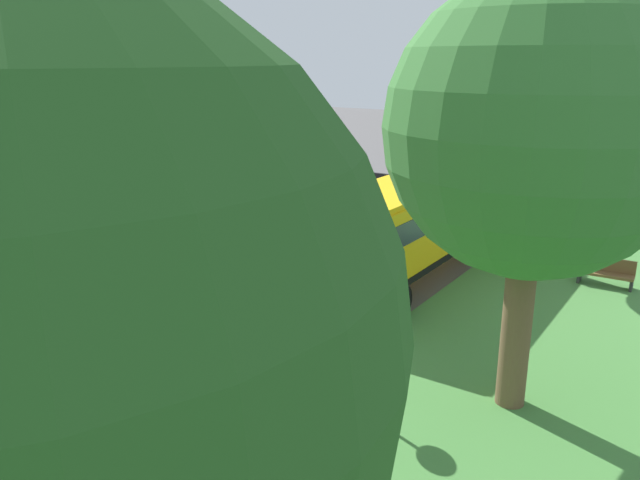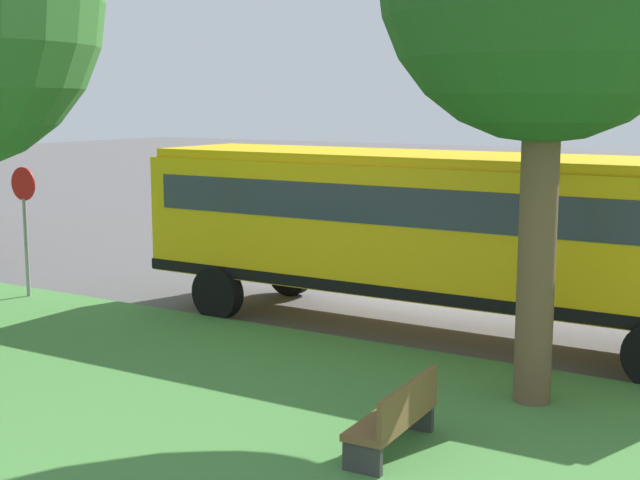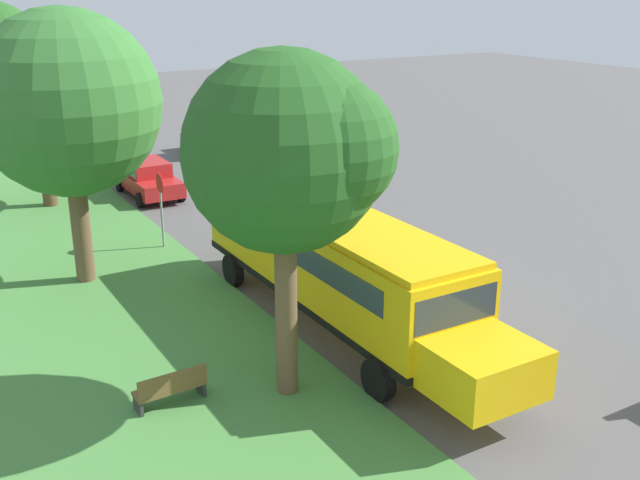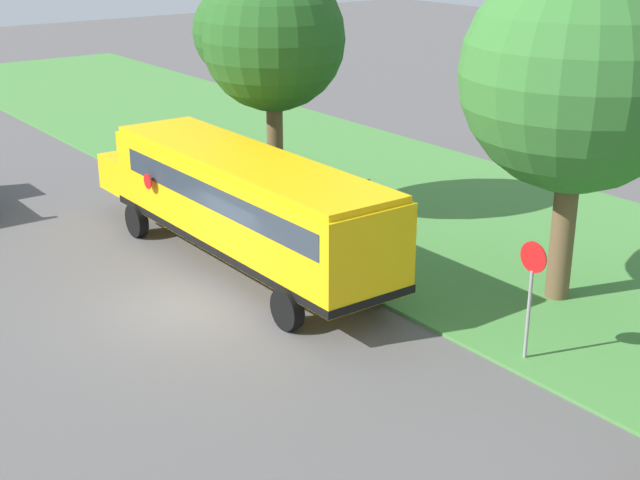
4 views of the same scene
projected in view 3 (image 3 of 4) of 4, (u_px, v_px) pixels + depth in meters
ground_plane at (380, 287)px, 23.26m from camera, size 120.00×120.00×0.00m
grass_verge at (48, 365)px, 18.43m from camera, size 12.00×80.00×0.08m
school_bus at (335, 258)px, 20.14m from camera, size 2.84×12.42×3.16m
car_red_nearest at (148, 177)px, 32.85m from camera, size 2.02×4.40×1.56m
car_silver_middle at (210, 139)px, 40.73m from camera, size 2.02×4.40×1.56m
oak_tree_beside_bus at (294, 152)px, 15.34m from camera, size 4.27×4.33×7.79m
oak_tree_roadside_mid at (64, 104)px, 21.78m from camera, size 5.50×5.50×8.38m
oak_tree_far_end at (34, 89)px, 29.88m from camera, size 5.32×5.32×7.57m
stop_sign at (161, 202)px, 26.01m from camera, size 0.08×0.68×2.74m
park_bench at (171, 388)px, 16.52m from camera, size 1.62×0.57×0.92m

